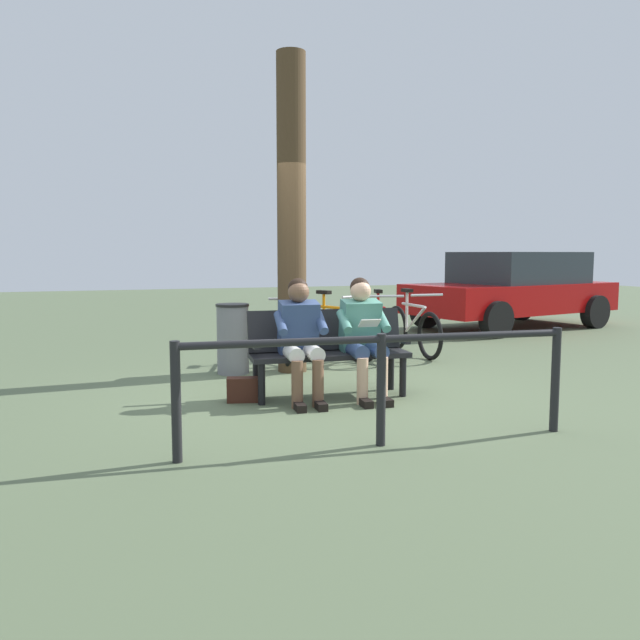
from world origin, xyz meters
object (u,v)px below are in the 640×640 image
at_px(person_companion, 301,334).
at_px(bicycle_red, 288,336).
at_px(bicycle_silver, 412,330).
at_px(bicycle_orange, 380,331).
at_px(tree_trunk, 292,216).
at_px(parked_car, 513,288).
at_px(litter_bin, 233,339).
at_px(bench, 328,346).
at_px(person_reading, 363,331).
at_px(handbag, 242,390).
at_px(bicycle_black, 333,333).

relative_size(person_companion, bicycle_red, 0.74).
height_order(bicycle_silver, bicycle_orange, same).
xyz_separation_m(tree_trunk, parked_car, (-5.36, -2.95, -1.12)).
relative_size(litter_bin, bicycle_orange, 0.51).
distance_m(tree_trunk, bicycle_silver, 2.60).
height_order(bench, person_reading, person_reading).
bearing_deg(handbag, tree_trunk, -123.60).
relative_size(bicycle_silver, bicycle_red, 1.03).
height_order(tree_trunk, bicycle_black, tree_trunk).
bearing_deg(person_companion, litter_bin, -72.88).
relative_size(bicycle_orange, bicycle_black, 1.06).
height_order(litter_bin, parked_car, parked_car).
bearing_deg(person_companion, tree_trunk, -98.80).
relative_size(bench, bicycle_red, 1.01).
distance_m(bench, person_reading, 0.39).
height_order(bicycle_silver, bicycle_red, same).
xyz_separation_m(bicycle_red, parked_car, (-5.25, -2.39, 0.41)).
xyz_separation_m(person_reading, bicycle_silver, (-1.72, -2.23, -0.31)).
distance_m(person_companion, litter_bin, 1.66).
distance_m(bench, litter_bin, 1.62).
height_order(handbag, tree_trunk, tree_trunk).
bearing_deg(bicycle_silver, litter_bin, -78.01).
height_order(litter_bin, bicycle_black, bicycle_black).
height_order(handbag, parked_car, parked_car).
distance_m(bicycle_red, parked_car, 5.78).
xyz_separation_m(tree_trunk, litter_bin, (0.72, -0.09, -1.47)).
bearing_deg(bench, tree_trunk, -86.68).
relative_size(handbag, litter_bin, 0.36).
bearing_deg(bicycle_orange, handbag, -35.57).
relative_size(person_reading, bicycle_red, 0.74).
bearing_deg(bicycle_orange, litter_bin, -62.08).
bearing_deg(bicycle_orange, bicycle_black, -79.94).
bearing_deg(bicycle_silver, tree_trunk, -71.54).
distance_m(person_companion, parked_car, 7.26).
distance_m(person_reading, bicycle_red, 2.15).
distance_m(tree_trunk, bicycle_red, 1.64).
relative_size(person_reading, bicycle_orange, 0.73).
bearing_deg(parked_car, bicycle_orange, 18.15).
height_order(bicycle_orange, parked_car, parked_car).
height_order(person_companion, bicycle_red, person_companion).
bearing_deg(parked_car, person_reading, 28.83).
distance_m(litter_bin, bicycle_silver, 2.77).
bearing_deg(handbag, bicycle_red, -118.01).
relative_size(bicycle_black, bicycle_red, 0.96).
bearing_deg(bicycle_silver, bicycle_orange, -84.80).
bearing_deg(bicycle_silver, handbag, -54.79).
height_order(bicycle_silver, parked_car, parked_car).
height_order(person_companion, bicycle_black, person_companion).
xyz_separation_m(person_companion, bicycle_silver, (-2.35, -2.18, -0.30)).
relative_size(tree_trunk, bicycle_black, 2.44).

